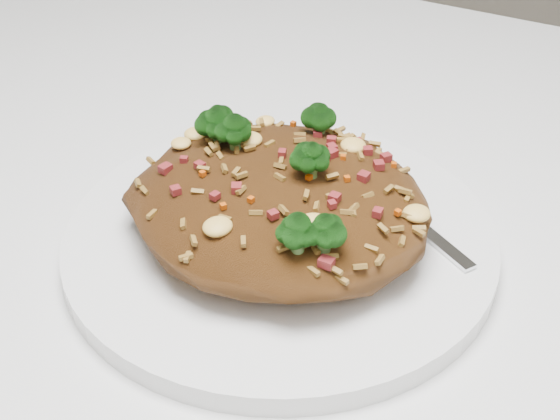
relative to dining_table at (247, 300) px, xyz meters
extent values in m
cube|color=white|center=(0.00, 0.00, 0.07)|extent=(1.20, 0.80, 0.04)
cylinder|color=olive|center=(-0.54, 0.34, -0.30)|extent=(0.06, 0.06, 0.71)
cylinder|color=white|center=(0.05, -0.03, 0.10)|extent=(0.26, 0.26, 0.01)
ellipsoid|color=brown|center=(0.05, -0.03, 0.13)|extent=(0.18, 0.17, 0.04)
ellipsoid|color=#0C3D08|center=(-0.01, -0.01, 0.15)|extent=(0.02, 0.02, 0.02)
ellipsoid|color=#0C3D08|center=(0.10, -0.08, 0.15)|extent=(0.02, 0.02, 0.02)
ellipsoid|color=#0C3D08|center=(0.01, -0.02, 0.16)|extent=(0.02, 0.02, 0.02)
ellipsoid|color=#0C3D08|center=(0.08, -0.08, 0.15)|extent=(0.02, 0.02, 0.02)
ellipsoid|color=#0C3D08|center=(0.06, -0.03, 0.16)|extent=(0.02, 0.02, 0.02)
ellipsoid|color=#0C3D08|center=(0.04, 0.03, 0.15)|extent=(0.02, 0.02, 0.02)
ellipsoid|color=#0C3D08|center=(-0.01, -0.01, 0.15)|extent=(0.02, 0.02, 0.02)
cube|color=silver|center=(0.13, 0.00, 0.11)|extent=(0.09, 0.06, 0.00)
cube|color=silver|center=(0.05, 0.05, 0.11)|extent=(0.04, 0.04, 0.00)
camera|label=1|loc=(0.23, -0.36, 0.40)|focal=50.00mm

